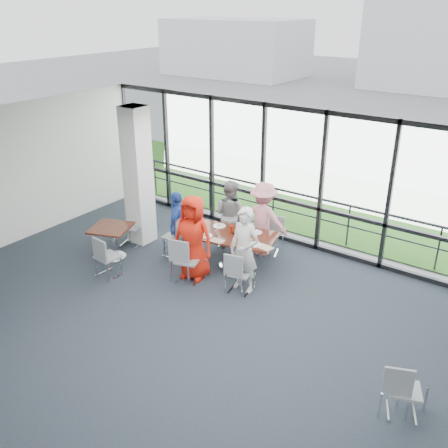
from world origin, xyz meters
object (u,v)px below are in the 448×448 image
Objects in this scene: structural_column at (138,177)px; chair_main_nr at (240,273)px; side_table_left at (111,232)px; diner_far_left at (230,214)px; main_table at (232,240)px; chair_spare_la at (108,257)px; diner_far_right at (263,219)px; diner_near_left at (193,237)px; chair_main_end at (175,236)px; diner_end at (178,224)px; chair_main_fl at (230,229)px; chair_main_fr at (269,236)px; chair_spare_r at (405,390)px; chair_spare_lb at (131,227)px; chair_main_nl at (188,260)px; diner_near_right at (244,250)px.

structural_column is 3.46m from chair_main_nr.
side_table_left is 2.68m from diner_far_left.
chair_spare_la is (-1.84, -1.84, -0.17)m from main_table.
diner_far_right is at bearing 39.02° from side_table_left.
diner_near_left reaches higher than diner_far_right.
structural_column is at bearing 171.91° from main_table.
diner_far_left is at bearing 0.87° from diner_far_right.
side_table_left is 1.10× the size of chair_main_end.
diner_end is 2.06m from chair_main_nr.
diner_far_left reaches higher than chair_main_fl.
chair_main_fl is at bearing 48.03° from side_table_left.
structural_column reaches higher than chair_main_fr.
chair_main_end is (-0.72, -1.08, 0.03)m from chair_main_fl.
chair_spare_la is (0.53, -0.61, -0.18)m from side_table_left.
diner_end is 1.81× the size of chair_spare_r.
diner_end is at bearing -179.48° from main_table.
diner_near_left is (-0.39, -0.82, 0.27)m from main_table.
structural_column is 1.80× the size of diner_near_left.
chair_spare_r is (4.34, -2.12, -0.19)m from main_table.
diner_far_right is 1.86× the size of chair_spare_lb.
chair_spare_la is at bearing -169.06° from chair_main_nr.
chair_main_nr is at bearing -3.02° from chair_main_nl.
diner_far_right is 1.81× the size of chair_main_nl.
diner_far_right reaches higher than diner_end.
diner_far_left is at bearing 122.53° from diner_end.
chair_main_fl is at bearing 26.59° from structural_column.
diner_far_left reaches higher than chair_main_nr.
diner_far_right is at bearing 57.22° from chair_spare_la.
diner_far_right is at bearing 56.10° from chair_main_nl.
chair_main_fr reaches higher than side_table_left.
diner_end is (-1.99, 0.35, -0.10)m from diner_near_right.
chair_spare_lb is at bearing 143.99° from chair_spare_r.
chair_main_nr is 2.78m from chair_spare_la.
diner_far_left is 2.02m from chair_main_nr.
chair_spare_lb is (-1.95, -1.26, -0.36)m from diner_far_left.
chair_spare_la is (-1.45, -1.02, -0.44)m from diner_near_left.
chair_main_end reaches higher than chair_main_fl.
side_table_left is 0.58× the size of diner_near_left.
diner_near_right is 1.86× the size of chair_main_nl.
chair_spare_lb reaches higher than main_table.
diner_far_right is (0.80, 0.13, 0.04)m from diner_far_left.
diner_far_left is 1.80m from chair_main_nl.
chair_main_fr is 0.94× the size of chair_spare_la.
diner_far_left is at bearing 126.92° from chair_spare_r.
chair_main_fl is (-0.59, 0.74, -0.18)m from main_table.
side_table_left is 0.83m from chair_spare_la.
diner_near_right is 2.02m from diner_end.
main_table is 1.25× the size of diner_far_left.
diner_near_right is 1.90× the size of chair_spare_lb.
chair_spare_lb is at bearing 178.45° from diner_near_right.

